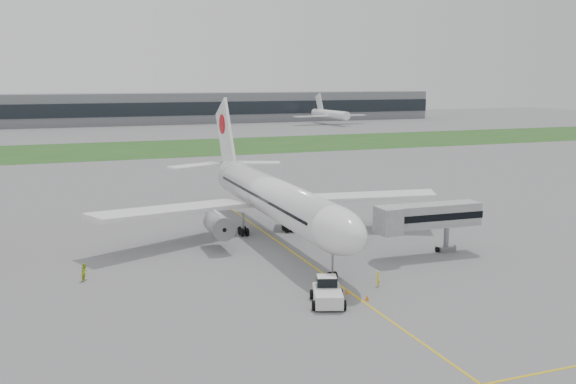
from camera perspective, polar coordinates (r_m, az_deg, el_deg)
name	(u,v)px	position (r m, az deg, el deg)	size (l,w,h in m)	color
ground	(283,246)	(81.60, -0.41, -4.79)	(600.00, 600.00, 0.00)	slate
apron_markings	(298,256)	(77.09, 0.87, -5.68)	(70.00, 70.00, 0.04)	gold
grass_strip	(146,149)	(197.06, -12.53, 3.76)	(600.00, 50.00, 0.02)	#24481B
terminal_building	(110,109)	(305.45, -15.53, 7.12)	(320.00, 22.30, 14.00)	slate
airliner	(271,195)	(84.84, -1.55, -0.30)	(48.13, 53.95, 17.88)	white
pushback_tug	(327,292)	(61.24, 3.52, -8.87)	(4.27, 5.21, 2.36)	silver
jet_bridge	(424,217)	(77.97, 11.97, -2.18)	(13.73, 3.91, 6.32)	#B0B1B3
safety_cone_left	(347,292)	(64.10, 5.26, -8.82)	(0.35, 0.35, 0.48)	orange
safety_cone_right	(367,298)	(62.52, 7.04, -9.31)	(0.40, 0.40, 0.56)	orange
ground_crew_near	(378,279)	(66.60, 7.99, -7.65)	(0.57, 0.37, 1.56)	#FEFB2A
ground_crew_far	(85,272)	(70.89, -17.61, -6.80)	(0.92, 0.71, 1.88)	#AFCE22
distant_aircraft_right	(330,124)	(295.35, 3.74, 6.02)	(35.15, 31.01, 13.44)	white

